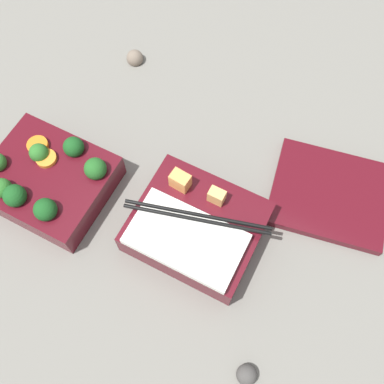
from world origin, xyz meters
TOP-DOWN VIEW (x-y plane):
  - ground_plane at (0.00, 0.00)m, footprint 3.00×3.00m
  - bento_tray_vegetable at (-0.12, -0.01)m, footprint 0.17×0.15m
  - bento_tray_rice at (0.11, 0.02)m, footprint 0.19×0.15m
  - bento_lid at (0.26, 0.16)m, footprint 0.19×0.17m
  - pebble_0 at (-0.13, 0.26)m, footprint 0.03×0.03m
  - pebble_1 at (0.25, -0.12)m, footprint 0.03×0.03m

SIDE VIEW (x-z plane):
  - ground_plane at x=0.00m, z-range 0.00..0.00m
  - pebble_1 at x=0.25m, z-range -0.01..0.02m
  - bento_lid at x=0.26m, z-range 0.00..0.01m
  - pebble_0 at x=-0.13m, z-range -0.01..0.02m
  - bento_tray_rice at x=0.11m, z-range -0.01..0.06m
  - bento_tray_vegetable at x=-0.12m, z-range -0.01..0.06m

